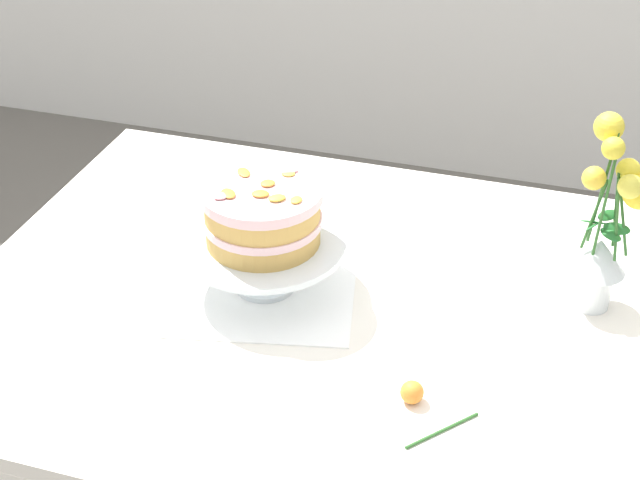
{
  "coord_description": "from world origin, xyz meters",
  "views": [
    {
      "loc": [
        0.32,
        -1.26,
        1.73
      ],
      "look_at": [
        -0.07,
        0.0,
        0.86
      ],
      "focal_mm": 52.26,
      "sensor_mm": 36.0,
      "label": 1
    }
  ],
  "objects_px": {
    "cake_stand": "(264,248)",
    "flower_vase": "(606,232)",
    "fallen_rose": "(414,395)",
    "layer_cake": "(263,214)",
    "dining_table": "(353,350)"
  },
  "relations": [
    {
      "from": "cake_stand",
      "to": "fallen_rose",
      "type": "relative_size",
      "value": 2.39
    },
    {
      "from": "cake_stand",
      "to": "flower_vase",
      "type": "relative_size",
      "value": 0.82
    },
    {
      "from": "cake_stand",
      "to": "layer_cake",
      "type": "height_order",
      "value": "layer_cake"
    },
    {
      "from": "dining_table",
      "to": "flower_vase",
      "type": "distance_m",
      "value": 0.48
    },
    {
      "from": "dining_table",
      "to": "fallen_rose",
      "type": "xyz_separation_m",
      "value": [
        0.15,
        -0.2,
        0.11
      ]
    },
    {
      "from": "dining_table",
      "to": "flower_vase",
      "type": "relative_size",
      "value": 3.96
    },
    {
      "from": "fallen_rose",
      "to": "cake_stand",
      "type": "bearing_deg",
      "value": 145.52
    },
    {
      "from": "dining_table",
      "to": "fallen_rose",
      "type": "height_order",
      "value": "fallen_rose"
    },
    {
      "from": "cake_stand",
      "to": "fallen_rose",
      "type": "height_order",
      "value": "cake_stand"
    },
    {
      "from": "flower_vase",
      "to": "fallen_rose",
      "type": "relative_size",
      "value": 2.92
    },
    {
      "from": "layer_cake",
      "to": "flower_vase",
      "type": "relative_size",
      "value": 0.59
    },
    {
      "from": "cake_stand",
      "to": "dining_table",
      "type": "bearing_deg",
      "value": -7.6
    },
    {
      "from": "layer_cake",
      "to": "cake_stand",
      "type": "bearing_deg",
      "value": 90.09
    },
    {
      "from": "dining_table",
      "to": "flower_vase",
      "type": "bearing_deg",
      "value": 19.48
    },
    {
      "from": "cake_stand",
      "to": "flower_vase",
      "type": "bearing_deg",
      "value": 11.64
    }
  ]
}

